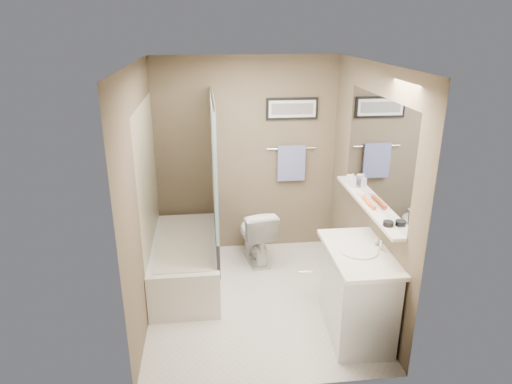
{
  "coord_description": "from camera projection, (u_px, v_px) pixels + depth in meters",
  "views": [
    {
      "loc": [
        -0.47,
        -4.08,
        2.73
      ],
      "look_at": [
        0.0,
        0.15,
        1.15
      ],
      "focal_mm": 32.0,
      "sensor_mm": 36.0,
      "label": 1
    }
  ],
  "objects": [
    {
      "name": "curtain_rod",
      "position": [
        212.0,
        96.0,
        4.51
      ],
      "size": [
        0.02,
        1.55,
        0.02
      ],
      "primitive_type": "cylinder",
      "rotation": [
        1.57,
        0.0,
        0.0
      ],
      "color": "silver",
      "rests_on": "wall_left"
    },
    {
      "name": "countertop",
      "position": [
        360.0,
        253.0,
        4.03
      ],
      "size": [
        0.54,
        0.96,
        0.04
      ],
      "primitive_type": "cube",
      "color": "silver",
      "rests_on": "vanity"
    },
    {
      "name": "door_handle",
      "position": [
        305.0,
        272.0,
        3.37
      ],
      "size": [
        0.1,
        0.02,
        0.02
      ],
      "primitive_type": "cylinder",
      "rotation": [
        0.0,
        1.57,
        0.0
      ],
      "color": "silver",
      "rests_on": "door"
    },
    {
      "name": "mirror",
      "position": [
        377.0,
        151.0,
        4.21
      ],
      "size": [
        0.02,
        1.6,
        1.0
      ],
      "primitive_type": "cube",
      "color": "silver",
      "rests_on": "wall_right"
    },
    {
      "name": "door",
      "position": [
        351.0,
        274.0,
        3.35
      ],
      "size": [
        0.8,
        0.02,
        2.0
      ],
      "primitive_type": "cube",
      "color": "silver",
      "rests_on": "wall_front"
    },
    {
      "name": "ceiling",
      "position": [
        258.0,
        66.0,
        3.97
      ],
      "size": [
        2.2,
        2.5,
        0.04
      ],
      "primitive_type": "cube",
      "color": "white",
      "rests_on": "wall_back"
    },
    {
      "name": "vanity",
      "position": [
        357.0,
        294.0,
        4.18
      ],
      "size": [
        0.56,
        0.93,
        0.8
      ],
      "primitive_type": "cube",
      "rotation": [
        0.0,
        0.0,
        -0.06
      ],
      "color": "silver",
      "rests_on": "ground"
    },
    {
      "name": "bathtub",
      "position": [
        186.0,
        262.0,
        5.04
      ],
      "size": [
        0.71,
        1.51,
        0.5
      ],
      "primitive_type": "cube",
      "rotation": [
        0.0,
        0.0,
        0.01
      ],
      "color": "white",
      "rests_on": "ground"
    },
    {
      "name": "faucet_spout",
      "position": [
        381.0,
        245.0,
        4.03
      ],
      "size": [
        0.02,
        0.02,
        0.1
      ],
      "primitive_type": "cylinder",
      "color": "white",
      "rests_on": "countertop"
    },
    {
      "name": "hair_brush_back",
      "position": [
        367.0,
        200.0,
        4.36
      ],
      "size": [
        0.05,
        0.22,
        0.04
      ],
      "primitive_type": "cylinder",
      "rotation": [
        1.57,
        0.0,
        -0.05
      ],
      "color": "orange",
      "rests_on": "shelf"
    },
    {
      "name": "hair_brush_front",
      "position": [
        370.0,
        204.0,
        4.28
      ],
      "size": [
        0.04,
        0.22,
        0.04
      ],
      "primitive_type": "cylinder",
      "rotation": [
        1.57,
        0.0,
        0.02
      ],
      "color": "#E45420",
      "rests_on": "shelf"
    },
    {
      "name": "faucet_knob",
      "position": [
        377.0,
        242.0,
        4.13
      ],
      "size": [
        0.05,
        0.05,
        0.05
      ],
      "primitive_type": "sphere",
      "color": "silver",
      "rests_on": "countertop"
    },
    {
      "name": "wall_right",
      "position": [
        366.0,
        188.0,
        4.5
      ],
      "size": [
        0.04,
        2.5,
        2.4
      ],
      "primitive_type": "cube",
      "color": "brown",
      "rests_on": "ground"
    },
    {
      "name": "soap_bottle",
      "position": [
        353.0,
        180.0,
        4.77
      ],
      "size": [
        0.06,
        0.07,
        0.14
      ],
      "primitive_type": "imported",
      "rotation": [
        0.0,
        0.0,
        -0.02
      ],
      "color": "#999999",
      "rests_on": "shelf"
    },
    {
      "name": "toilet",
      "position": [
        255.0,
        234.0,
        5.49
      ],
      "size": [
        0.49,
        0.73,
        0.69
      ],
      "primitive_type": "imported",
      "rotation": [
        0.0,
        0.0,
        3.31
      ],
      "color": "white",
      "rests_on": "ground"
    },
    {
      "name": "towel_bar",
      "position": [
        291.0,
        148.0,
        5.54
      ],
      "size": [
        0.6,
        0.02,
        0.02
      ],
      "primitive_type": "cylinder",
      "rotation": [
        0.0,
        1.57,
        0.0
      ],
      "color": "silver",
      "rests_on": "wall_back"
    },
    {
      "name": "art_frame",
      "position": [
        292.0,
        109.0,
        5.39
      ],
      "size": [
        0.62,
        0.02,
        0.26
      ],
      "primitive_type": "cube",
      "color": "black",
      "rests_on": "wall_back"
    },
    {
      "name": "tile_surround",
      "position": [
        150.0,
        198.0,
        4.81
      ],
      "size": [
        0.02,
        1.55,
        2.0
      ],
      "primitive_type": "cube",
      "color": "beige",
      "rests_on": "wall_left"
    },
    {
      "name": "glass_jar",
      "position": [
        350.0,
        180.0,
        4.85
      ],
      "size": [
        0.08,
        0.08,
        0.1
      ],
      "primitive_type": "cylinder",
      "color": "white",
      "rests_on": "shelf"
    },
    {
      "name": "curtain_upper",
      "position": [
        214.0,
        159.0,
        4.74
      ],
      "size": [
        0.03,
        1.45,
        1.28
      ],
      "primitive_type": "cube",
      "color": "white",
      "rests_on": "curtain_rod"
    },
    {
      "name": "wall_left",
      "position": [
        143.0,
        197.0,
        4.27
      ],
      "size": [
        0.04,
        2.5,
        2.4
      ],
      "primitive_type": "cube",
      "color": "brown",
      "rests_on": "ground"
    },
    {
      "name": "wall_back",
      "position": [
        246.0,
        157.0,
        5.53
      ],
      "size": [
        2.2,
        0.04,
        2.4
      ],
      "primitive_type": "cube",
      "color": "brown",
      "rests_on": "ground"
    },
    {
      "name": "tub_rim",
      "position": [
        185.0,
        241.0,
        4.96
      ],
      "size": [
        0.56,
        1.36,
        0.02
      ],
      "primitive_type": "cube",
      "color": "beige",
      "rests_on": "bathtub"
    },
    {
      "name": "wall_front",
      "position": [
        277.0,
        252.0,
        3.24
      ],
      "size": [
        2.2,
        0.04,
        2.4
      ],
      "primitive_type": "cube",
      "color": "brown",
      "rests_on": "ground"
    },
    {
      "name": "ground",
      "position": [
        258.0,
        299.0,
        4.8
      ],
      "size": [
        2.5,
        2.5,
        0.0
      ],
      "primitive_type": "plane",
      "color": "silver",
      "rests_on": "ground"
    },
    {
      "name": "towel",
      "position": [
        291.0,
        163.0,
        5.58
      ],
      "size": [
        0.34,
        0.05,
        0.44
      ],
      "primitive_type": "cube",
      "color": "#9BA8E1",
      "rests_on": "towel_bar"
    },
    {
      "name": "shelf",
      "position": [
        366.0,
        204.0,
        4.39
      ],
      "size": [
        0.12,
        1.6,
        0.03
      ],
      "primitive_type": "cube",
      "color": "silver",
      "rests_on": "wall_right"
    },
    {
      "name": "curtain_lower",
      "position": [
        217.0,
        231.0,
        5.02
      ],
      "size": [
        0.03,
        1.45,
        0.36
      ],
      "primitive_type": "cube",
      "color": "#232842",
      "rests_on": "curtain_rod"
    },
    {
      "name": "sink_basin",
      "position": [
        359.0,
        250.0,
        4.02
      ],
      "size": [
        0.34,
        0.34,
        0.01
      ],
      "primitive_type": "cylinder",
      "color": "silver",
      "rests_on": "countertop"
    },
    {
      "name": "pink_comb",
      "position": [
        361.0,
        196.0,
        4.52
      ],
      "size": [
        0.05,
        0.16,
        0.01
      ],
      "primitive_type": "cube",
      "rotation": [
        0.0,
        0.0,
        0.1
      ],
      "color": "pink",
      "rests_on": "shelf"
    },
    {
      "name": "art_mat",
      "position": [
        292.0,
        109.0,
        5.37
      ],
      "size": [
        0.56,
        0.0,
        0.2
      ],
      "primitive_type": "cube",
      "color": "white",
      "rests_on": "art_frame"
    },
    {
      "name": "art_image",
      "position": [
        292.0,
        109.0,
        5.37
      ],
      "size": [
        0.5,
        0.0,
        0.13
      ],
      "primitive_type": "cube",
      "color": "#595959",
      "rests_on": "art_mat"
    },
    {
      "name": "candle_bowl_near",
      "position": [
        388.0,
        224.0,
        3.86
      ],
      "size": [
        0.09,
        0.09,
        0.04
      ],
      "primitive_type": "cylinder",
      "color": "black",
      "rests_on": "shelf"
    }
  ]
}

